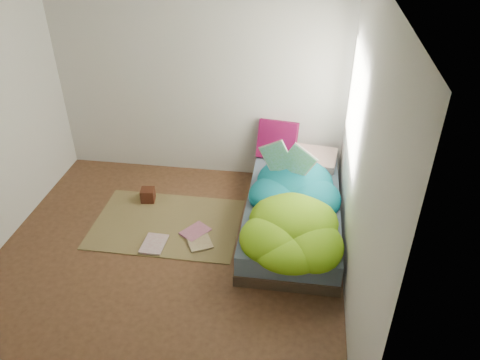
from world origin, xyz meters
name	(u,v)px	position (x,y,z in m)	size (l,w,h in m)	color
ground	(167,259)	(0.00, 0.00, 0.00)	(3.50, 3.50, 0.00)	#482D1B
room_walls	(151,111)	(0.01, 0.01, 1.63)	(3.54, 3.54, 2.62)	silver
bed	(292,213)	(1.22, 0.72, 0.17)	(1.00, 2.00, 0.34)	#3B2E20
duvet	(293,199)	(1.22, 0.50, 0.51)	(0.96, 1.84, 0.34)	#086D81
rug	(167,224)	(-0.15, 0.55, 0.01)	(1.60, 1.10, 0.01)	brown
pillow_floral	(310,159)	(1.38, 1.51, 0.41)	(0.61, 0.38, 0.14)	beige
pillow_magenta	(277,140)	(0.97, 1.63, 0.57)	(0.46, 0.14, 0.46)	#51052D
open_book	(288,151)	(1.12, 0.90, 0.83)	(0.50, 0.11, 0.31)	#2B862E
wooden_box	(148,195)	(-0.48, 0.94, 0.09)	(0.15, 0.15, 0.15)	#3B130D
floor_book_a	(143,243)	(-0.30, 0.18, 0.02)	(0.23, 0.32, 0.02)	silver
floor_book_b	(189,227)	(0.11, 0.50, 0.03)	(0.22, 0.29, 0.03)	#B66986
floor_book_c	(188,243)	(0.16, 0.24, 0.02)	(0.24, 0.32, 0.02)	tan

